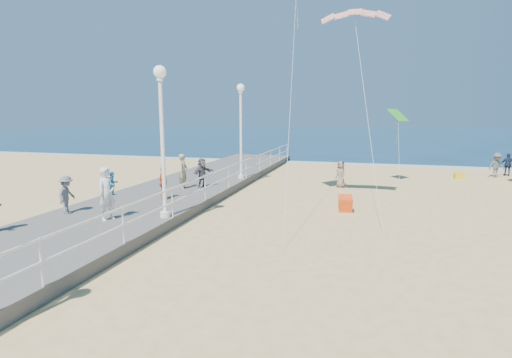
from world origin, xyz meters
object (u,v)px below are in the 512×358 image
(beach_walker_a, at_px, (497,165))
(spectator_6, at_px, (183,171))
(toddler_held, at_px, (113,184))
(spectator_3, at_px, (163,183))
(lamp_post_far, at_px, (241,121))
(woman_holding_toddler, at_px, (107,194))
(beach_walker_c, at_px, (341,174))
(lamp_post_mid, at_px, (162,126))
(spectator_5, at_px, (202,173))
(spectator_2, at_px, (67,195))
(beach_walker_b, at_px, (508,165))
(beach_chair_left, at_px, (459,176))
(box_kite, at_px, (345,205))

(beach_walker_a, bearing_deg, spectator_6, -168.17)
(toddler_held, height_order, spectator_3, toddler_held)
(lamp_post_far, height_order, woman_holding_toddler, lamp_post_far)
(toddler_held, xyz_separation_m, beach_walker_c, (7.15, 10.53, -0.93))
(lamp_post_mid, distance_m, spectator_5, 6.40)
(spectator_2, bearing_deg, spectator_3, -46.16)
(spectator_3, bearing_deg, beach_walker_c, -59.24)
(spectator_6, bearing_deg, spectator_3, -178.54)
(spectator_2, xyz_separation_m, spectator_5, (2.77, 6.27, 0.03))
(lamp_post_far, xyz_separation_m, toddler_held, (-1.58, -9.74, -1.99))
(spectator_3, distance_m, spectator_5, 3.13)
(lamp_post_far, relative_size, woman_holding_toddler, 2.84)
(spectator_6, xyz_separation_m, beach_walker_b, (17.68, 11.74, -0.51))
(beach_walker_b, bearing_deg, spectator_3, 45.97)
(spectator_2, distance_m, beach_chair_left, 22.28)
(woman_holding_toddler, distance_m, toddler_held, 0.40)
(lamp_post_mid, distance_m, toddler_held, 2.65)
(lamp_post_far, xyz_separation_m, spectator_6, (-1.78, -3.80, -2.39))
(beach_walker_a, xyz_separation_m, beach_walker_c, (-9.42, -6.27, -0.06))
(lamp_post_far, height_order, beach_walker_c, lamp_post_far)
(lamp_post_far, xyz_separation_m, beach_chair_left, (12.56, 5.63, -3.46))
(beach_walker_a, bearing_deg, spectator_2, -159.74)
(lamp_post_mid, distance_m, beach_walker_a, 22.15)
(spectator_5, bearing_deg, spectator_3, -168.83)
(lamp_post_far, height_order, spectator_5, lamp_post_far)
(toddler_held, height_order, spectator_6, spectator_6)
(toddler_held, bearing_deg, box_kite, -41.60)
(spectator_3, height_order, box_kite, spectator_3)
(spectator_5, bearing_deg, lamp_post_mid, -149.73)
(lamp_post_mid, relative_size, beach_chair_left, 9.67)
(lamp_post_mid, bearing_deg, beach_walker_c, 60.39)
(spectator_2, xyz_separation_m, beach_chair_left, (16.35, 15.10, -0.91))
(lamp_post_far, height_order, beach_walker_b, lamp_post_far)
(woman_holding_toddler, xyz_separation_m, spectator_6, (-0.05, 6.09, -0.07))
(spectator_5, relative_size, beach_chair_left, 2.69)
(lamp_post_mid, distance_m, spectator_3, 4.01)
(toddler_held, relative_size, spectator_2, 0.60)
(toddler_held, relative_size, beach_walker_b, 0.56)
(lamp_post_far, relative_size, beach_chair_left, 9.67)
(lamp_post_far, distance_m, box_kite, 8.52)
(toddler_held, xyz_separation_m, beach_walker_a, (16.57, 16.80, -0.88))
(lamp_post_far, bearing_deg, beach_walker_a, 25.24)
(beach_walker_c, distance_m, beach_chair_left, 8.51)
(toddler_held, relative_size, box_kite, 1.42)
(lamp_post_mid, height_order, beach_chair_left, lamp_post_mid)
(spectator_2, xyz_separation_m, beach_walker_a, (18.78, 16.54, -0.31))
(spectator_3, height_order, beach_walker_c, spectator_3)
(toddler_held, bearing_deg, spectator_5, 11.23)
(lamp_post_far, height_order, beach_chair_left, lamp_post_far)
(lamp_post_far, bearing_deg, spectator_3, -103.60)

